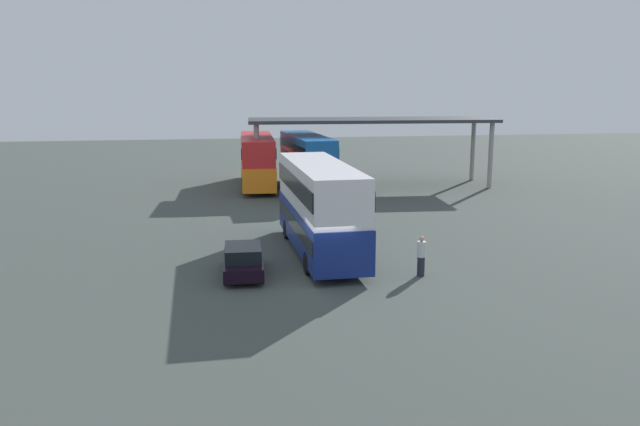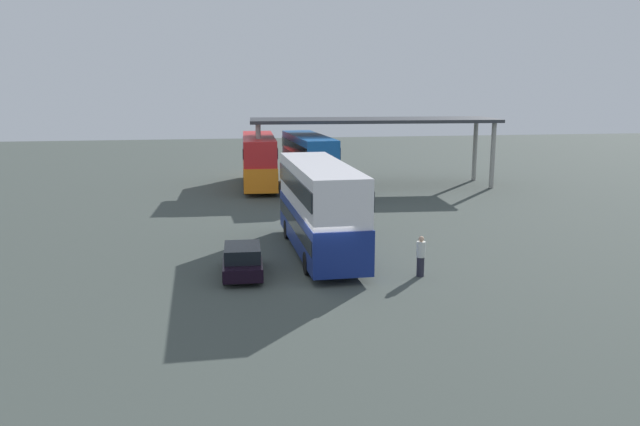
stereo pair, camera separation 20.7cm
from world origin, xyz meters
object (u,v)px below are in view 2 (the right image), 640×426
object	(u,v)px
double_decker_mid_row	(309,160)
double_decker_near_canopy	(259,159)
double_decker_main	(320,205)
parked_hatchback	(243,260)
pedestrian_waiting	(421,256)

from	to	relation	value
double_decker_mid_row	double_decker_near_canopy	bearing A→B (deg)	56.09
double_decker_main	double_decker_mid_row	world-z (taller)	double_decker_main
parked_hatchback	double_decker_mid_row	distance (m)	22.53
parked_hatchback	double_decker_near_canopy	world-z (taller)	double_decker_near_canopy
pedestrian_waiting	double_decker_near_canopy	bearing A→B (deg)	3.30
double_decker_mid_row	pedestrian_waiting	distance (m)	23.09
double_decker_main	double_decker_near_canopy	bearing A→B (deg)	2.85
double_decker_mid_row	double_decker_main	bearing A→B (deg)	169.91
double_decker_near_canopy	double_decker_mid_row	distance (m)	4.25
double_decker_mid_row	pedestrian_waiting	bearing A→B (deg)	-179.81
double_decker_main	pedestrian_waiting	size ratio (longest dim) A/B	6.05
double_decker_mid_row	pedestrian_waiting	world-z (taller)	double_decker_mid_row
double_decker_main	pedestrian_waiting	bearing A→B (deg)	-141.54
double_decker_main	double_decker_near_canopy	distance (m)	20.83
double_decker_main	double_decker_mid_row	distance (m)	18.75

